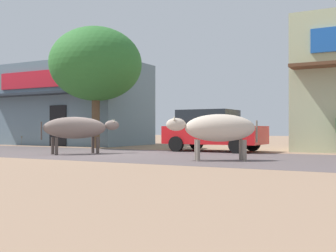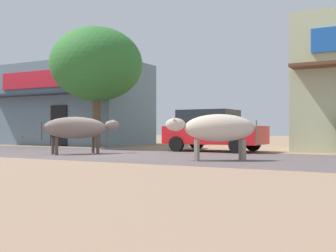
% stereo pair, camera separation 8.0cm
% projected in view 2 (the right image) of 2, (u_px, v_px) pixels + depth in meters
% --- Properties ---
extents(ground, '(80.00, 80.00, 0.00)m').
position_uv_depth(ground, '(110.00, 154.00, 14.89)').
color(ground, '#96755C').
extents(asphalt_road, '(72.00, 6.11, 0.00)m').
position_uv_depth(asphalt_road, '(110.00, 154.00, 14.89)').
color(asphalt_road, '#5B4F4F').
rests_on(asphalt_road, ground).
extents(storefront_left_cafe, '(8.07, 5.45, 4.51)m').
position_uv_depth(storefront_left_cafe, '(75.00, 105.00, 23.96)').
color(storefront_left_cafe, slate).
rests_on(storefront_left_cafe, ground).
extents(roadside_tree, '(4.28, 4.28, 5.62)m').
position_uv_depth(roadside_tree, '(96.00, 64.00, 19.47)').
color(roadside_tree, brown).
rests_on(roadside_tree, ground).
extents(parked_hatchback_car, '(3.86, 2.08, 1.64)m').
position_uv_depth(parked_hatchback_car, '(213.00, 130.00, 16.54)').
color(parked_hatchback_car, red).
rests_on(parked_hatchback_car, ground).
extents(cow_near_brown, '(1.91, 2.62, 1.32)m').
position_uv_depth(cow_near_brown, '(77.00, 128.00, 14.79)').
color(cow_near_brown, slate).
rests_on(cow_near_brown, ground).
extents(cow_far_dark, '(2.44, 1.69, 1.31)m').
position_uv_depth(cow_far_dark, '(218.00, 128.00, 11.76)').
color(cow_far_dark, beige).
rests_on(cow_far_dark, ground).
extents(cafe_chair_near_tree, '(0.62, 0.62, 0.92)m').
position_uv_depth(cafe_chair_near_tree, '(27.00, 136.00, 23.10)').
color(cafe_chair_near_tree, brown).
rests_on(cafe_chair_near_tree, ground).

